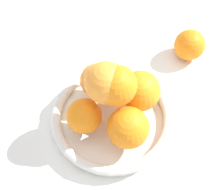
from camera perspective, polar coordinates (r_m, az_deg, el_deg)
ground_plane at (r=0.68m, az=-0.00°, el=-4.92°), size 4.00×4.00×0.00m
fruit_bowl at (r=0.66m, az=-0.00°, el=-4.18°), size 0.25×0.25×0.04m
orange_pile at (r=0.59m, az=0.56°, el=-0.33°), size 0.19×0.20×0.14m
stray_orange at (r=0.78m, az=13.99°, el=8.86°), size 0.07×0.07×0.07m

